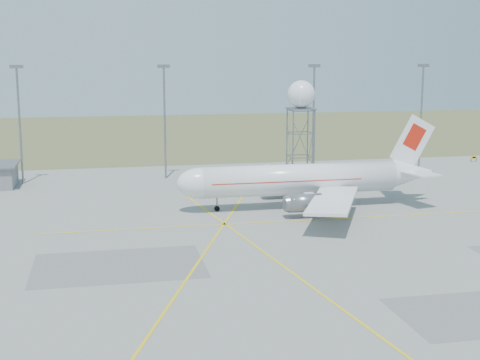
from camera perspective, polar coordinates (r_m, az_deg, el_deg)
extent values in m
plane|color=#969691|center=(62.29, 9.17, -10.19)|extent=(400.00, 400.00, 0.00)
cube|color=#545B32|center=(196.67, -5.54, 4.05)|extent=(400.00, 120.00, 0.03)
cylinder|color=slate|center=(121.64, -18.27, 4.36)|extent=(0.36, 0.36, 20.00)
cube|color=slate|center=(121.07, -18.55, 9.16)|extent=(2.20, 0.50, 0.60)
cylinder|color=slate|center=(121.40, -6.44, 4.81)|extent=(0.36, 0.36, 20.00)
cube|color=slate|center=(120.84, -6.54, 9.63)|extent=(2.20, 0.50, 0.60)
cylinder|color=slate|center=(127.12, 6.28, 5.06)|extent=(0.36, 0.36, 20.00)
cube|color=slate|center=(126.57, 6.37, 9.67)|extent=(2.20, 0.50, 0.60)
cylinder|color=slate|center=(135.55, 15.19, 5.10)|extent=(0.36, 0.36, 20.00)
cube|color=slate|center=(135.04, 15.40, 9.41)|extent=(2.20, 0.50, 0.60)
cylinder|color=black|center=(149.13, 19.12, 1.62)|extent=(0.10, 0.10, 0.80)
cylinder|color=black|center=(149.75, 19.51, 1.63)|extent=(0.10, 0.10, 0.80)
cube|color=yellow|center=(149.36, 19.33, 1.84)|extent=(1.60, 0.15, 0.50)
cube|color=black|center=(149.29, 19.35, 1.83)|extent=(0.80, 0.03, 0.30)
cylinder|color=white|center=(98.04, 5.04, 0.07)|extent=(28.86, 4.58, 4.44)
ellipsoid|color=white|center=(94.85, -3.31, -0.26)|extent=(7.12, 4.47, 4.44)
cube|color=black|center=(94.54, -4.11, 0.11)|extent=(1.69, 2.45, 1.08)
cone|color=white|center=(104.55, 14.38, 0.62)|extent=(6.68, 4.47, 4.44)
cube|color=white|center=(103.88, 14.50, 3.15)|extent=(7.11, 0.37, 8.34)
cube|color=red|center=(103.89, 14.63, 3.58)|extent=(3.82, 0.40, 4.28)
cube|color=white|center=(107.36, 13.29, 1.22)|extent=(3.58, 6.12, 0.20)
cube|color=white|center=(101.09, 15.00, 0.58)|extent=(3.58, 6.12, 0.20)
cube|color=white|center=(108.12, 4.32, 0.46)|extent=(12.63, 18.27, 0.40)
cube|color=white|center=(89.51, 7.93, -1.71)|extent=(12.50, 18.30, 0.40)
cylinder|color=slate|center=(104.19, 3.40, -0.47)|extent=(4.67, 2.57, 2.55)
cylinder|color=slate|center=(92.12, 5.54, -1.95)|extent=(4.67, 2.57, 2.55)
cube|color=red|center=(97.40, 3.80, 0.09)|extent=(22.20, 4.58, 0.13)
cylinder|color=black|center=(95.96, -1.98, -2.38)|extent=(0.78, 0.78, 1.00)
cube|color=black|center=(99.44, 6.23, -1.98)|extent=(1.14, 6.66, 1.00)
cylinder|color=slate|center=(99.34, 6.24, -1.70)|extent=(0.27, 0.27, 2.00)
cylinder|color=slate|center=(117.91, 4.54, 2.91)|extent=(0.24, 0.24, 12.76)
cylinder|color=slate|center=(119.07, 6.35, 2.95)|extent=(0.24, 0.24, 12.76)
cylinder|color=slate|center=(122.78, 5.78, 3.18)|extent=(0.24, 0.24, 12.76)
cylinder|color=slate|center=(121.65, 4.02, 3.15)|extent=(0.24, 0.24, 12.76)
cube|color=slate|center=(119.69, 5.22, 6.08)|extent=(4.53, 4.53, 0.25)
sphere|color=white|center=(119.52, 5.24, 7.30)|extent=(4.91, 4.91, 4.91)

